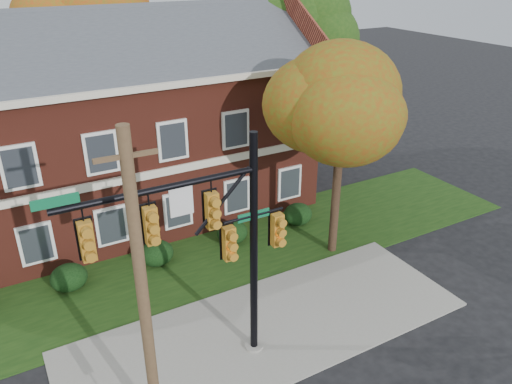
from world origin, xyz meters
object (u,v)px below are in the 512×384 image
tree_near_right (350,100)px  tree_far_rear (89,11)px  hedge_far_right (298,214)px  hedge_right (232,232)px  apartment_building (110,116)px  utility_pole (143,298)px  hedge_left (69,277)px  hedge_center (157,253)px  traffic_signal (211,237)px  tree_right_rear (306,27)px

tree_near_right → tree_far_rear: size_ratio=0.74×
hedge_far_right → hedge_right: bearing=180.0°
apartment_building → hedge_right: size_ratio=13.43×
apartment_building → hedge_far_right: bearing=-36.9°
utility_pole → apartment_building: bearing=80.5°
hedge_left → hedge_center: same height
hedge_right → traffic_signal: bearing=-120.8°
hedge_center → tree_near_right: bearing=-21.4°
apartment_building → traffic_signal: 11.57m
utility_pole → tree_near_right: bearing=28.3°
tree_right_rear → hedge_center: bearing=-151.6°
apartment_building → utility_pole: (-2.67, -12.95, -0.62)m
tree_right_rear → traffic_signal: (-11.58, -12.42, -3.50)m
tree_far_rear → utility_pole: tree_far_rear is taller
apartment_building → tree_far_rear: 8.84m
tree_far_rear → hedge_right: bearing=-80.6°
apartment_building → tree_right_rear: tree_right_rear is taller
hedge_center → utility_pole: (-2.67, -7.70, 3.84)m
tree_far_rear → traffic_signal: 19.92m
hedge_left → hedge_far_right: (10.50, 0.00, 0.00)m
apartment_building → tree_near_right: apartment_building is taller
apartment_building → traffic_signal: size_ratio=2.52×
hedge_center → traffic_signal: bearing=-92.4°
hedge_center → hedge_far_right: size_ratio=1.00×
traffic_signal → tree_near_right: bearing=25.4°
hedge_right → tree_near_right: size_ratio=0.16×
tree_near_right → tree_far_rear: bearing=110.3°
hedge_far_right → tree_near_right: tree_near_right is taller
hedge_right → tree_near_right: 7.72m
hedge_right → tree_far_rear: size_ratio=0.12×
hedge_left → utility_pole: size_ratio=0.16×
hedge_center → hedge_left: bearing=180.0°
tree_near_right → tree_right_rear: 9.94m
hedge_left → traffic_signal: bearing=-62.8°
hedge_left → tree_right_rear: size_ratio=0.13×
hedge_left → hedge_right: size_ratio=1.00×
utility_pole → hedge_left: bearing=98.3°
hedge_far_right → utility_pole: utility_pole is taller
hedge_center → tree_far_rear: bearing=84.1°
hedge_far_right → tree_near_right: bearing=-85.5°
hedge_right → tree_near_right: (3.72, -2.83, 6.14)m
tree_near_right → utility_pole: bearing=-153.8°
apartment_building → traffic_signal: apartment_building is taller
apartment_building → traffic_signal: bearing=-91.3°
hedge_center → tree_right_rear: (11.31, 6.11, 7.60)m
tree_near_right → traffic_signal: tree_near_right is taller
hedge_right → tree_far_rear: 15.66m
hedge_right → hedge_far_right: size_ratio=1.00×
tree_near_right → apartment_building: bearing=131.8°
apartment_building → utility_pole: apartment_building is taller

